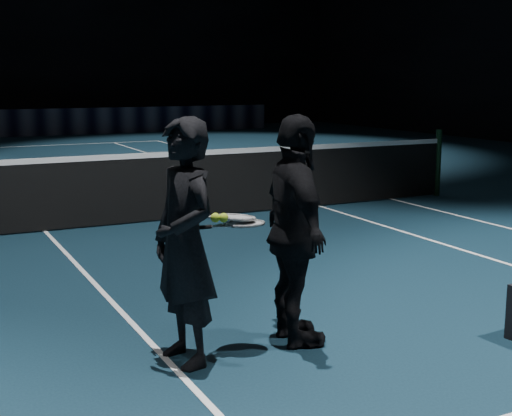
{
  "coord_description": "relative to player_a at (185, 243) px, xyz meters",
  "views": [
    {
      "loc": [
        -1.53,
        -9.22,
        1.96
      ],
      "look_at": [
        0.66,
        -4.79,
        1.05
      ],
      "focal_mm": 50.0,
      "sensor_mm": 36.0,
      "label": 1
    }
  ],
  "objects": [
    {
      "name": "floor",
      "position": [
        -0.12,
        4.78,
        -0.85
      ],
      "size": [
        36.0,
        36.0,
        0.0
      ],
      "primitive_type": "plane",
      "color": "black",
      "rests_on": "ground"
    },
    {
      "name": "court_lines",
      "position": [
        -0.12,
        4.78,
        -0.85
      ],
      "size": [
        10.98,
        23.78,
        0.01
      ],
      "primitive_type": null,
      "color": "white",
      "rests_on": "floor"
    },
    {
      "name": "net_post_right",
      "position": [
        6.28,
        4.78,
        -0.3
      ],
      "size": [
        0.1,
        0.1,
        1.1
      ],
      "primitive_type": "cylinder",
      "color": "black",
      "rests_on": "floor"
    },
    {
      "name": "net_mesh",
      "position": [
        -0.12,
        4.78,
        -0.4
      ],
      "size": [
        12.8,
        0.02,
        0.86
      ],
      "primitive_type": "cube",
      "color": "black",
      "rests_on": "floor"
    },
    {
      "name": "net_tape",
      "position": [
        -0.12,
        4.78,
        0.06
      ],
      "size": [
        12.8,
        0.03,
        0.07
      ],
      "primitive_type": "cube",
      "color": "white",
      "rests_on": "net_mesh"
    },
    {
      "name": "player_a",
      "position": [
        0.0,
        0.0,
        0.0
      ],
      "size": [
        0.5,
        0.67,
        1.7
      ],
      "primitive_type": "imported",
      "rotation": [
        0.0,
        0.0,
        -1.42
      ],
      "color": "black",
      "rests_on": "floor"
    },
    {
      "name": "player_b",
      "position": [
        0.85,
        -0.02,
        0.0
      ],
      "size": [
        0.59,
        1.05,
        1.7
      ],
      "primitive_type": "imported",
      "rotation": [
        0.0,
        0.0,
        1.39
      ],
      "color": "black",
      "rests_on": "floor"
    },
    {
      "name": "racket_lower",
      "position": [
        0.45,
        -0.01,
        0.09
      ],
      "size": [
        0.69,
        0.24,
        0.03
      ],
      "primitive_type": null,
      "rotation": [
        0.0,
        0.0,
        -0.03
      ],
      "color": "black",
      "rests_on": "player_a"
    },
    {
      "name": "racket_upper",
      "position": [
        0.4,
        0.03,
        0.14
      ],
      "size": [
        0.69,
        0.25,
        0.1
      ],
      "primitive_type": null,
      "rotation": [
        0.0,
        0.1,
        0.04
      ],
      "color": "black",
      "rests_on": "player_b"
    },
    {
      "name": "tennis_balls",
      "position": [
        0.26,
        -0.0,
        0.17
      ],
      "size": [
        0.12,
        0.1,
        0.12
      ],
      "primitive_type": null,
      "color": "yellow",
      "rests_on": "racket_upper"
    }
  ]
}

